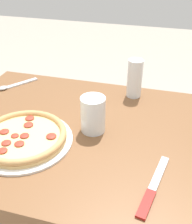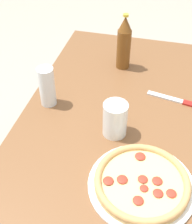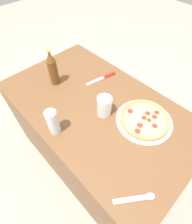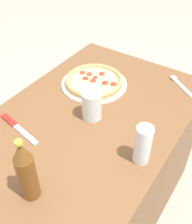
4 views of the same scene
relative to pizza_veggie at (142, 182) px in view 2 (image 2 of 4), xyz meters
The scene contains 7 objects.
ground_plane 0.80m from the pizza_veggie, 157.90° to the right, with size 8.00×8.00×0.00m, color #A89E8E.
table 0.48m from the pizza_veggie, 157.90° to the right, with size 1.24×0.74×0.72m.
pizza_veggie is the anchor object (origin of this frame).
glass_cola 0.50m from the pizza_veggie, 126.26° to the right, with size 0.06×0.06×0.16m.
glass_red_wine 0.24m from the pizza_veggie, 148.37° to the right, with size 0.08×0.08×0.13m.
beer_bottle 0.65m from the pizza_veggie, 164.40° to the right, with size 0.06×0.06×0.25m.
knife 0.44m from the pizza_veggie, 167.98° to the left, with size 0.07×0.24×0.01m.
Camera 2 is at (0.83, 0.12, 1.50)m, focal length 50.00 mm.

